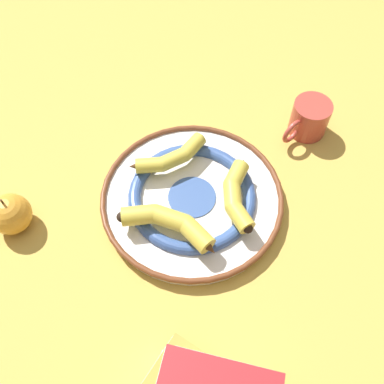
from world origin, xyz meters
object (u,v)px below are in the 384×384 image
object	(u,v)px
banana_a	(170,223)
banana_c	(236,194)
banana_b	(171,158)
apple	(11,214)
decorative_bowl	(192,198)
coffee_mug	(309,118)

from	to	relation	value
banana_a	banana_c	world-z (taller)	banana_a
banana_b	apple	size ratio (longest dim) A/B	1.69
banana_b	banana_c	distance (m)	0.16
decorative_bowl	apple	size ratio (longest dim) A/B	3.99
decorative_bowl	banana_c	world-z (taller)	banana_c
banana_a	apple	xyz separation A→B (m)	(0.02, 0.31, -0.02)
banana_c	banana_b	bearing A→B (deg)	-125.94
banana_c	coffee_mug	world-z (taller)	coffee_mug
banana_b	apple	xyz separation A→B (m)	(-0.13, 0.30, -0.01)
banana_c	apple	distance (m)	0.43
banana_b	apple	bearing A→B (deg)	173.14
banana_b	banana_c	size ratio (longest dim) A/B	0.91
decorative_bowl	banana_b	xyz separation A→B (m)	(0.07, 0.05, 0.04)
coffee_mug	apple	size ratio (longest dim) A/B	1.17
decorative_bowl	banana_b	distance (m)	0.09
banana_b	banana_c	bearing A→B (deg)	-63.44
banana_b	coffee_mug	world-z (taller)	coffee_mug
banana_c	decorative_bowl	bearing A→B (deg)	-100.63
decorative_bowl	banana_c	bearing A→B (deg)	-97.79
coffee_mug	apple	distance (m)	0.65
decorative_bowl	banana_c	distance (m)	0.09
decorative_bowl	banana_b	size ratio (longest dim) A/B	2.37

